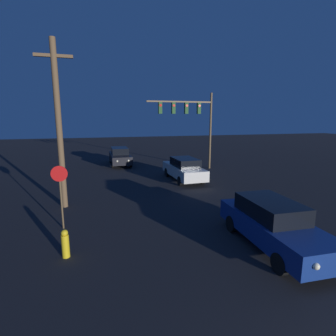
# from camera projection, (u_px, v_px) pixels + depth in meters

# --- Properties ---
(car_near) EXTENTS (1.92, 4.89, 1.60)m
(car_near) POSITION_uv_depth(u_px,v_px,m) (273.00, 224.00, 8.95)
(car_near) COLOR navy
(car_near) RESTS_ON ground_plane
(car_mid) EXTENTS (1.88, 4.88, 1.60)m
(car_mid) POSITION_uv_depth(u_px,v_px,m) (184.00, 169.00, 18.56)
(car_mid) COLOR beige
(car_mid) RESTS_ON ground_plane
(car_far) EXTENTS (1.79, 4.84, 1.60)m
(car_far) POSITION_uv_depth(u_px,v_px,m) (120.00, 156.00, 24.67)
(car_far) COLOR black
(car_far) RESTS_ON ground_plane
(traffic_signal_mast) EXTENTS (5.63, 0.30, 6.42)m
(traffic_signal_mast) POSITION_uv_depth(u_px,v_px,m) (191.00, 116.00, 21.72)
(traffic_signal_mast) COLOR brown
(traffic_signal_mast) RESTS_ON ground_plane
(stop_sign) EXTENTS (0.62, 0.07, 2.57)m
(stop_sign) POSITION_uv_depth(u_px,v_px,m) (60.00, 186.00, 10.21)
(stop_sign) COLOR brown
(stop_sign) RESTS_ON ground_plane
(utility_pole) EXTENTS (1.67, 0.28, 7.92)m
(utility_pole) POSITION_uv_depth(u_px,v_px,m) (59.00, 123.00, 12.34)
(utility_pole) COLOR brown
(utility_pole) RESTS_ON ground_plane
(fire_hydrant) EXTENTS (0.24, 0.24, 0.93)m
(fire_hydrant) POSITION_uv_depth(u_px,v_px,m) (65.00, 244.00, 8.30)
(fire_hydrant) COLOR gold
(fire_hydrant) RESTS_ON ground_plane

